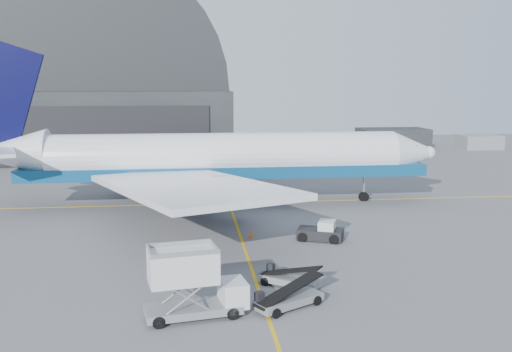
{
  "coord_description": "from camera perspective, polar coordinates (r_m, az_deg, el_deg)",
  "views": [
    {
      "loc": [
        -4.34,
        -42.74,
        13.35
      ],
      "look_at": [
        2.01,
        11.11,
        4.5
      ],
      "focal_mm": 40.0,
      "sensor_mm": 36.0,
      "label": 1
    }
  ],
  "objects": [
    {
      "name": "airliner",
      "position": [
        62.74,
        -4.97,
        1.74
      ],
      "size": [
        52.57,
        50.97,
        18.45
      ],
      "color": "white",
      "rests_on": "ground"
    },
    {
      "name": "distant_bldg_b",
      "position": [
        126.34,
        21.36,
        2.57
      ],
      "size": [
        8.0,
        6.0,
        2.8
      ],
      "primitive_type": "cube",
      "color": "gray",
      "rests_on": "ground"
    },
    {
      "name": "belt_loader_b",
      "position": [
        38.49,
        3.31,
        -10.22
      ],
      "size": [
        4.16,
        3.58,
        1.68
      ],
      "rotation": [
        0.0,
        0.0,
        -0.63
      ],
      "color": "gray",
      "rests_on": "ground"
    },
    {
      "name": "ground",
      "position": [
        44.98,
        -0.89,
        -7.99
      ],
      "size": [
        200.0,
        200.0,
        0.0
      ],
      "primitive_type": "plane",
      "color": "#565659",
      "rests_on": "ground"
    },
    {
      "name": "pushback_tug",
      "position": [
        49.56,
        6.57,
        -5.62
      ],
      "size": [
        4.35,
        3.42,
        1.77
      ],
      "rotation": [
        0.0,
        0.0,
        -0.39
      ],
      "color": "black",
      "rests_on": "ground"
    },
    {
      "name": "traffic_cone",
      "position": [
        50.14,
        -0.51,
        -5.85
      ],
      "size": [
        0.4,
        0.4,
        0.57
      ],
      "color": "#FF5608",
      "rests_on": "ground"
    },
    {
      "name": "belt_loader_a",
      "position": [
        34.98,
        3.23,
        -12.2
      ],
      "size": [
        4.57,
        3.54,
        1.79
      ],
      "rotation": [
        0.0,
        0.0,
        0.53
      ],
      "color": "gray",
      "rests_on": "ground"
    },
    {
      "name": "catering_truck",
      "position": [
        33.3,
        -6.42,
        -10.66
      ],
      "size": [
        6.12,
        3.13,
        4.01
      ],
      "rotation": [
        0.0,
        0.0,
        0.18
      ],
      "color": "gray",
      "rests_on": "ground"
    },
    {
      "name": "hangar",
      "position": [
        109.19,
        -16.15,
        6.91
      ],
      "size": [
        50.0,
        28.3,
        28.0
      ],
      "color": "black",
      "rests_on": "ground"
    },
    {
      "name": "distant_bldg_a",
      "position": [
        123.03,
        13.47,
        2.78
      ],
      "size": [
        14.0,
        8.0,
        4.0
      ],
      "primitive_type": "cube",
      "color": "black",
      "rests_on": "ground"
    },
    {
      "name": "taxi_lines",
      "position": [
        57.15,
        -2.19,
        -4.23
      ],
      "size": [
        80.0,
        42.12,
        0.02
      ],
      "color": "gold",
      "rests_on": "ground"
    }
  ]
}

